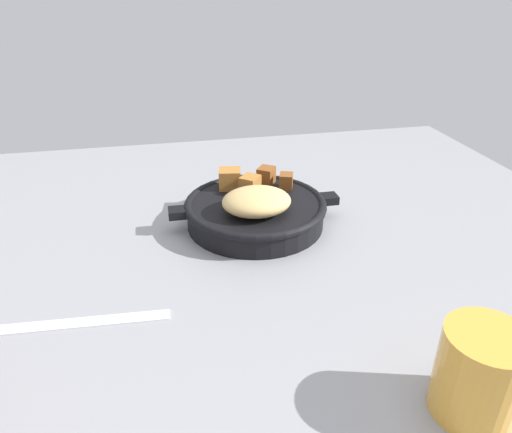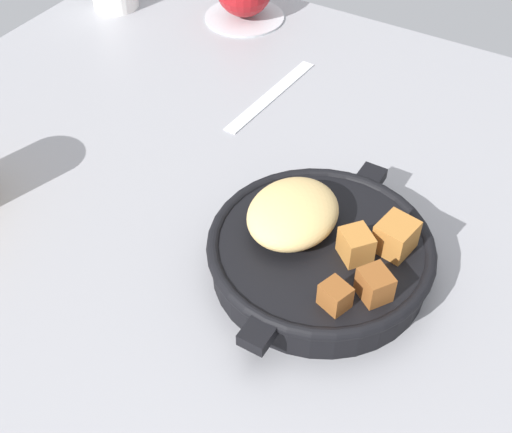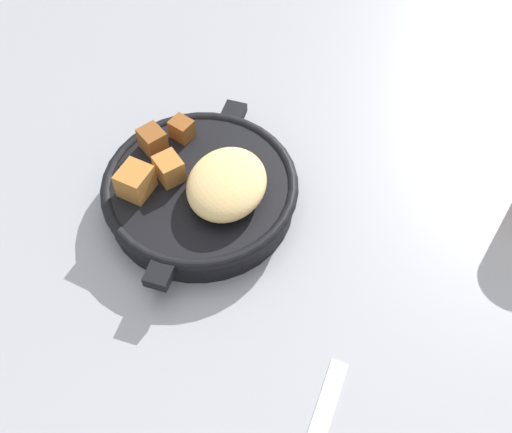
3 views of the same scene
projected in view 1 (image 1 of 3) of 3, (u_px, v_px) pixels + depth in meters
The scene contains 4 objects.
ground_plane at pixel (287, 260), 61.80cm from camera, with size 97.08×96.58×2.40cm, color gray.
cast_iron_skillet at pixel (255, 209), 66.85cm from camera, with size 24.76×20.50×6.93cm.
butter_knife at pixel (85, 322), 48.80cm from camera, with size 17.68×1.60×0.36cm, color silver.
juice_glass_amber at pixel (480, 374), 37.41cm from camera, with size 6.98×6.98×8.08cm, color gold.
Camera 1 is at (14.70, 50.07, 32.67)cm, focal length 32.61 mm.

